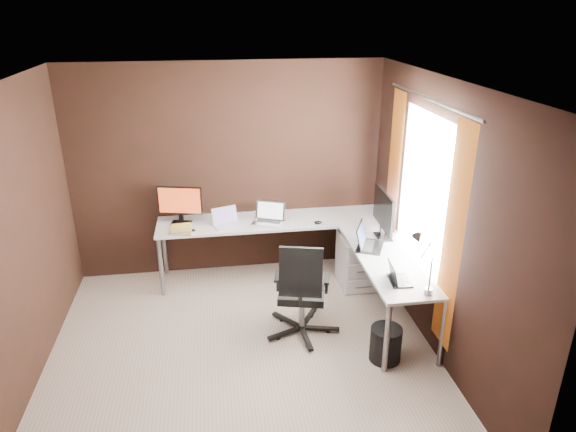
# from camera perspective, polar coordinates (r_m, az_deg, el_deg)

# --- Properties ---
(room) EXTENTS (3.60, 3.60, 2.50)m
(room) POSITION_cam_1_polar(r_m,az_deg,el_deg) (4.44, -1.22, -1.14)
(room) COLOR #BEA893
(room) RESTS_ON ground
(desk) EXTENTS (2.65, 2.25, 0.73)m
(desk) POSITION_cam_1_polar(r_m,az_deg,el_deg) (5.63, 2.57, -2.49)
(desk) COLOR white
(desk) RESTS_ON ground
(drawer_pedestal) EXTENTS (0.42, 0.50, 0.60)m
(drawer_pedestal) POSITION_cam_1_polar(r_m,az_deg,el_deg) (6.03, 7.79, -4.93)
(drawer_pedestal) COLOR white
(drawer_pedestal) RESTS_ON ground
(monitor_left) EXTENTS (0.50, 0.19, 0.44)m
(monitor_left) POSITION_cam_1_polar(r_m,az_deg,el_deg) (5.92, -11.92, 1.43)
(monitor_left) COLOR black
(monitor_left) RESTS_ON desk
(monitor_right) EXTENTS (0.16, 0.64, 0.52)m
(monitor_right) POSITION_cam_1_polar(r_m,az_deg,el_deg) (5.50, 10.56, 0.46)
(monitor_right) COLOR black
(monitor_right) RESTS_ON desk
(laptop_white) EXTENTS (0.35, 0.29, 0.20)m
(laptop_white) POSITION_cam_1_polar(r_m,az_deg,el_deg) (5.86, -6.86, -0.60)
(laptop_white) COLOR white
(laptop_white) RESTS_ON desk
(laptop_silver) EXTENTS (0.41, 0.36, 0.23)m
(laptop_silver) POSITION_cam_1_polar(r_m,az_deg,el_deg) (5.89, -2.12, -0.23)
(laptop_silver) COLOR silver
(laptop_silver) RESTS_ON desk
(laptop_black_big) EXTENTS (0.38, 0.43, 0.24)m
(laptop_black_big) POSITION_cam_1_polar(r_m,az_deg,el_deg) (5.36, 8.76, -2.89)
(laptop_black_big) COLOR black
(laptop_black_big) RESTS_ON desk
(laptop_black_small) EXTENTS (0.21, 0.28, 0.18)m
(laptop_black_small) POSITION_cam_1_polar(r_m,az_deg,el_deg) (4.77, 12.04, -6.68)
(laptop_black_small) COLOR black
(laptop_black_small) RESTS_ON desk
(book_stack) EXTENTS (0.26, 0.22, 0.08)m
(book_stack) POSITION_cam_1_polar(r_m,az_deg,el_deg) (5.75, -11.78, -1.46)
(book_stack) COLOR tan
(book_stack) RESTS_ON desk
(mouse_left) EXTENTS (0.09, 0.06, 0.03)m
(mouse_left) POSITION_cam_1_polar(r_m,az_deg,el_deg) (5.75, -10.61, -1.58)
(mouse_left) COLOR black
(mouse_left) RESTS_ON desk
(mouse_corner) EXTENTS (0.11, 0.09, 0.04)m
(mouse_corner) POSITION_cam_1_polar(r_m,az_deg,el_deg) (5.86, 3.37, -0.72)
(mouse_corner) COLOR black
(mouse_corner) RESTS_ON desk
(desk_lamp) EXTENTS (0.18, 0.21, 0.55)m
(desk_lamp) POSITION_cam_1_polar(r_m,az_deg,el_deg) (4.52, 14.67, -4.30)
(desk_lamp) COLOR slate
(desk_lamp) RESTS_ON desk
(office_chair) EXTENTS (0.57, 0.59, 1.02)m
(office_chair) POSITION_cam_1_polar(r_m,az_deg,el_deg) (5.12, 1.51, -10.10)
(office_chair) COLOR black
(office_chair) RESTS_ON ground
(wastebasket) EXTENTS (0.31, 0.31, 0.33)m
(wastebasket) POSITION_cam_1_polar(r_m,az_deg,el_deg) (4.94, 10.79, -13.78)
(wastebasket) COLOR black
(wastebasket) RESTS_ON ground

